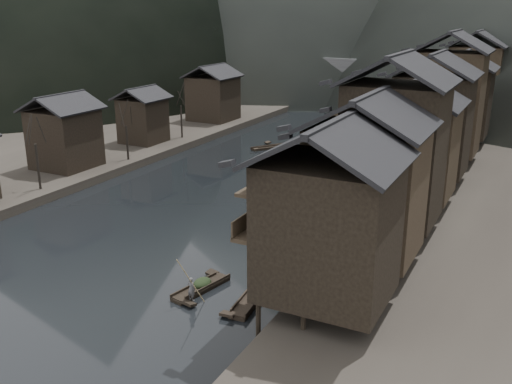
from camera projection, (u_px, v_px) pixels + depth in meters
The scene contains 12 objects.
water at pixel (164, 236), 47.79m from camera, with size 300.00×300.00×0.00m, color black.
left_bank at pixel (134, 116), 96.62m from camera, with size 40.00×200.00×1.20m, color #2D2823.
stilt_houses at pixel (431, 110), 54.41m from camera, with size 9.00×67.60×16.09m.
left_houses at pixel (123, 112), 71.94m from camera, with size 8.10×53.20×8.73m.
bare_trees at pixel (71, 130), 59.74m from camera, with size 3.38×42.29×6.76m.
moored_sampans at pixel (383, 177), 63.49m from camera, with size 2.86×67.02×0.47m.
midriver_boats at pixel (337, 138), 82.46m from camera, with size 15.94×24.67×0.45m.
stone_bridge at pixel (389, 80), 107.12m from camera, with size 40.00×6.00×9.00m.
hero_sampan at pixel (201, 288), 38.53m from camera, with size 2.03×5.20×0.44m.
cargo_heap at pixel (202, 278), 38.57m from camera, with size 1.13×1.48×0.68m, color black.
boatman at pixel (191, 286), 36.56m from camera, with size 0.59×0.39×1.62m, color #515153.
bamboo_pole at pixel (192, 246), 35.60m from camera, with size 0.06×0.06×4.46m, color #8C7A51.
Camera 1 is at (27.11, -35.88, 18.30)m, focal length 40.00 mm.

